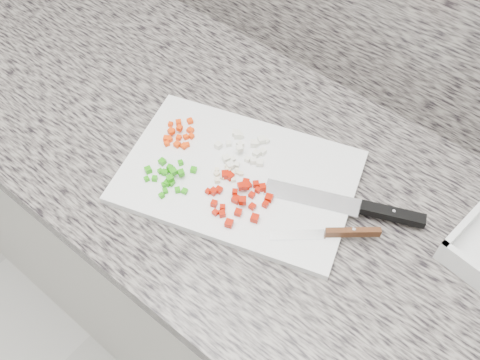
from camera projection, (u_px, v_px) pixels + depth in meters
name	position (u px, v px, depth m)	size (l,w,h in m)	color
cabinet	(262.00, 289.00, 1.36)	(3.92, 0.62, 0.86)	silver
countertop	(270.00, 184.00, 1.00)	(3.96, 0.64, 0.04)	slate
cutting_board	(238.00, 176.00, 0.97)	(0.42, 0.28, 0.01)	silver
carrot_pile	(178.00, 134.00, 1.02)	(0.07, 0.08, 0.02)	#E93905
onion_pile	(243.00, 150.00, 0.99)	(0.10, 0.10, 0.02)	silver
green_pepper_pile	(169.00, 176.00, 0.96)	(0.10, 0.09, 0.02)	#22900D
red_pepper_pile	(239.00, 196.00, 0.93)	(0.12, 0.11, 0.02)	#A31102
garlic_pile	(227.00, 173.00, 0.96)	(0.05, 0.05, 0.01)	beige
chef_knife	(364.00, 208.00, 0.92)	(0.27, 0.14, 0.02)	white
paring_knife	(339.00, 233.00, 0.89)	(0.15, 0.13, 0.02)	white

